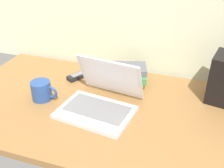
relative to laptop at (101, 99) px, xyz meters
The scene contains 5 objects.
desk 0.12m from the laptop, 11.39° to the left, with size 1.60×0.76×0.03m.
laptop is the anchor object (origin of this frame).
coffee_mug 0.28m from the laptop, behind, with size 0.13×0.09×0.09m.
remote_control_near 0.32m from the laptop, 130.31° to the left, with size 0.12×0.16×0.02m.
book_stack 0.27m from the laptop, 78.47° to the left, with size 0.21×0.19×0.09m.
Camera 1 is at (0.26, -0.92, 0.71)m, focal length 42.63 mm.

